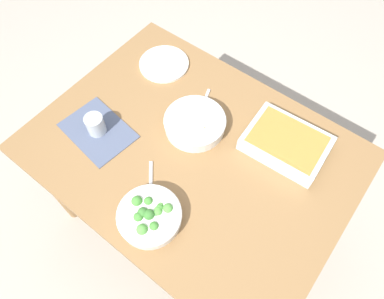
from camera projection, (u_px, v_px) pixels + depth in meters
name	position (u px, v px, depth m)	size (l,w,h in m)	color
ground_plane	(192.00, 216.00, 1.98)	(6.00, 6.00, 0.00)	#B2A899
dining_table	(192.00, 161.00, 1.42)	(1.20, 0.90, 0.74)	olive
placemat	(98.00, 131.00, 1.38)	(0.28, 0.20, 0.00)	#4C5670
stew_bowl	(195.00, 123.00, 1.36)	(0.24, 0.24, 0.06)	silver
broccoli_bowl	(150.00, 216.00, 1.17)	(0.22, 0.22, 0.07)	silver
baking_dish	(286.00, 143.00, 1.32)	(0.31, 0.24, 0.06)	silver
drink_cup	(96.00, 125.00, 1.35)	(0.07, 0.07, 0.08)	#B2BCC6
side_plate	(164.00, 64.00, 1.56)	(0.22, 0.22, 0.01)	white
spoon_by_stew	(201.00, 110.00, 1.43)	(0.08, 0.17, 0.01)	silver
spoon_by_broccoli	(151.00, 189.00, 1.25)	(0.13, 0.15, 0.01)	silver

